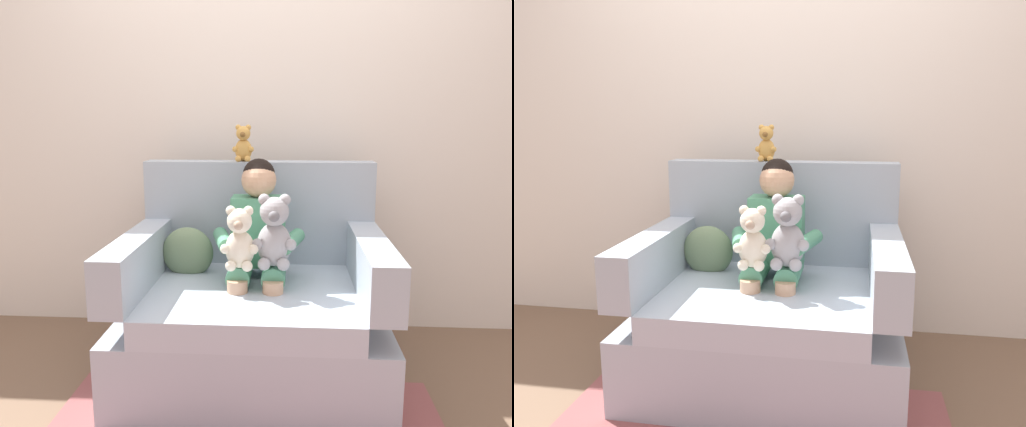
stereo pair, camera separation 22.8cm
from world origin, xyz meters
The scene contains 8 objects.
ground_plane centered at (0.00, 0.00, 0.00)m, with size 8.00×8.00×0.00m, color brown.
back_wall centered at (0.00, 0.72, 1.30)m, with size 6.00×0.10×2.60m, color silver.
armchair centered at (0.00, 0.04, 0.32)m, with size 1.21×0.97×1.02m.
seated_child centered at (0.01, 0.08, 0.68)m, with size 0.45×0.39×0.82m.
plush_cream centered at (-0.05, -0.10, 0.71)m, with size 0.17×0.14×0.28m.
plush_grey centered at (0.10, -0.07, 0.74)m, with size 0.20×0.16×0.33m.
plush_honey_on_backrest centered at (-0.08, 0.41, 1.10)m, with size 0.11×0.09×0.19m.
throw_pillow centered at (-0.35, 0.18, 0.57)m, with size 0.26×0.12×0.26m, color slate.
Camera 1 is at (0.17, -2.29, 1.25)m, focal length 35.83 mm.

